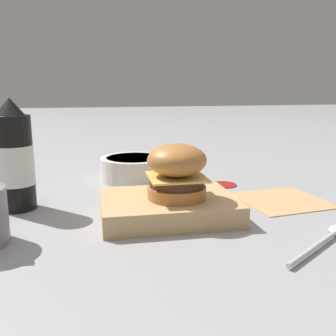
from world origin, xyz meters
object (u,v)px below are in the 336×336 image
side_bowl (134,168)px  spoon (333,235)px  serving_board (168,207)px  burger (177,171)px  ketchup_bottle (14,160)px

side_bowl → spoon: (-0.25, 0.41, -0.02)m
serving_board → burger: bearing=146.0°
burger → ketchup_bottle: ketchup_bottle is taller
serving_board → spoon: serving_board is taller
serving_board → burger: burger is taller
burger → side_bowl: size_ratio=0.63×
burger → ketchup_bottle: bearing=-20.9°
burger → spoon: 0.26m
ketchup_bottle → spoon: ketchup_bottle is taller
side_bowl → spoon: 0.48m
side_bowl → burger: bearing=98.5°
serving_board → side_bowl: size_ratio=1.44×
serving_board → side_bowl: (0.03, -0.27, 0.01)m
burger → serving_board: bearing=-34.0°
ketchup_bottle → side_bowl: size_ratio=1.28×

